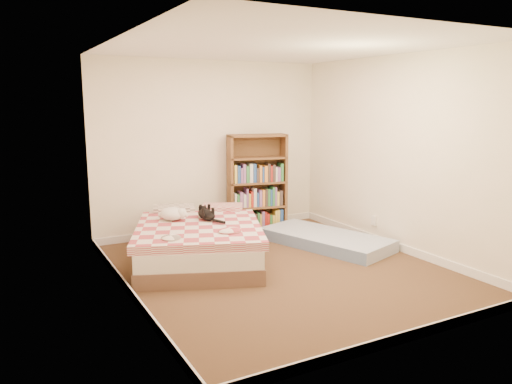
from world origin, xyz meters
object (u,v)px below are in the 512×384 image
bed (198,240)px  black_cat (206,214)px  floor_mattress (325,239)px  bookshelf (256,195)px  white_dog (173,214)px

bed → black_cat: black_cat is taller
bed → floor_mattress: (1.74, -0.24, -0.16)m
floor_mattress → black_cat: 1.70m
bookshelf → white_dog: bookshelf is taller
bed → floor_mattress: 1.77m
bed → black_cat: (0.15, 0.10, 0.30)m
black_cat → bookshelf: bearing=46.4°
bookshelf → black_cat: bearing=-132.0°
bookshelf → floor_mattress: 1.33m
floor_mattress → black_cat: bearing=150.0°
bookshelf → white_dog: size_ratio=4.06×
bookshelf → bed: bearing=-132.2°
white_dog → bookshelf: bearing=30.3°
black_cat → white_dog: white_dog is taller
black_cat → white_dog: bearing=170.6°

